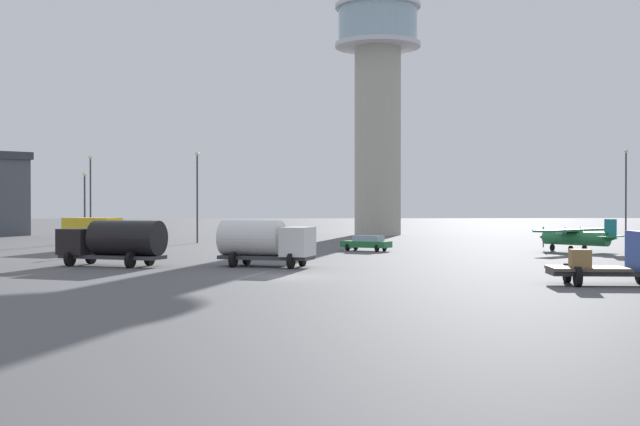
{
  "coord_description": "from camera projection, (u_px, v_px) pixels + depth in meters",
  "views": [
    {
      "loc": [
        -0.92,
        -45.87,
        4.05
      ],
      "look_at": [
        3.32,
        26.25,
        3.34
      ],
      "focal_mm": 45.75,
      "sensor_mm": 36.0,
      "label": 1
    }
  ],
  "objects": [
    {
      "name": "light_post_west",
      "position": [
        197.0,
        189.0,
        86.93
      ],
      "size": [
        0.44,
        0.44,
        9.75
      ],
      "color": "#38383D",
      "rests_on": "ground_plane"
    },
    {
      "name": "car_teal",
      "position": [
        266.0,
        248.0,
        62.09
      ],
      "size": [
        4.8,
        3.45,
        1.37
      ],
      "rotation": [
        0.0,
        0.0,
        0.41
      ],
      "color": "teal",
      "rests_on": "ground_plane"
    },
    {
      "name": "ground_plane",
      "position": [
        289.0,
        277.0,
        45.88
      ],
      "size": [
        400.0,
        400.0,
        0.0
      ],
      "primitive_type": "plane",
      "color": "#545456"
    },
    {
      "name": "truck_fuel_tanker_white",
      "position": [
        265.0,
        241.0,
        53.36
      ],
      "size": [
        6.57,
        4.6,
        3.04
      ],
      "rotation": [
        0.0,
        0.0,
        5.92
      ],
      "color": "#38383D",
      "rests_on": "ground_plane"
    },
    {
      "name": "truck_flatbed_blue",
      "position": [
        627.0,
        259.0,
        41.22
      ],
      "size": [
        6.01,
        3.75,
        2.73
      ],
      "rotation": [
        0.0,
        0.0,
        6.16
      ],
      "color": "#38383D",
      "rests_on": "ground_plane"
    },
    {
      "name": "control_tower",
      "position": [
        378.0,
        95.0,
        109.9
      ],
      "size": [
        11.52,
        11.52,
        35.09
      ],
      "color": "#B2AD9E",
      "rests_on": "ground_plane"
    },
    {
      "name": "light_post_north",
      "position": [
        90.0,
        191.0,
        89.06
      ],
      "size": [
        0.44,
        0.44,
        9.48
      ],
      "color": "#38383D",
      "rests_on": "ground_plane"
    },
    {
      "name": "car_green",
      "position": [
        367.0,
        243.0,
        71.68
      ],
      "size": [
        4.56,
        3.76,
        1.37
      ],
      "rotation": [
        0.0,
        0.0,
        2.58
      ],
      "color": "#287A42",
      "rests_on": "ground_plane"
    },
    {
      "name": "light_post_east",
      "position": [
        626.0,
        187.0,
        89.57
      ],
      "size": [
        0.44,
        0.44,
        10.23
      ],
      "color": "#38383D",
      "rests_on": "ground_plane"
    },
    {
      "name": "truck_box_yellow",
      "position": [
        101.0,
        232.0,
        71.74
      ],
      "size": [
        7.39,
        5.2,
        2.92
      ],
      "rotation": [
        0.0,
        0.0,
        5.84
      ],
      "color": "#38383D",
      "rests_on": "ground_plane"
    },
    {
      "name": "light_post_centre",
      "position": [
        85.0,
        200.0,
        86.09
      ],
      "size": [
        0.44,
        0.44,
        7.5
      ],
      "color": "#38383D",
      "rests_on": "ground_plane"
    },
    {
      "name": "airplane_green",
      "position": [
        577.0,
        236.0,
        70.04
      ],
      "size": [
        8.61,
        7.55,
        2.88
      ],
      "rotation": [
        0.0,
        0.0,
        2.22
      ],
      "color": "#287A42",
      "rests_on": "ground_plane"
    },
    {
      "name": "truck_fuel_tanker_black",
      "position": [
        114.0,
        241.0,
        53.93
      ],
      "size": [
        7.51,
        5.05,
        3.04
      ],
      "rotation": [
        0.0,
        0.0,
        2.74
      ],
      "color": "#38383D",
      "rests_on": "ground_plane"
    }
  ]
}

